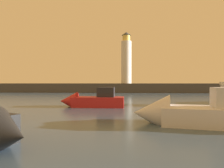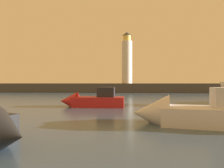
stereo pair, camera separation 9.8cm
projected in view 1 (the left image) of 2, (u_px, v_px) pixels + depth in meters
ground_plane at (119, 101)px, 26.16m from camera, size 220.00×220.00×0.00m
breakwater at (121, 88)px, 51.48m from camera, size 75.45×6.29×2.35m
lighthouse at (126, 59)px, 51.35m from camera, size 2.67×2.67×13.58m
motorboat_2 at (89, 100)px, 20.40m from camera, size 6.79×2.14×2.46m
motorboat_3 at (194, 113)px, 11.62m from camera, size 8.38×3.99×2.86m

